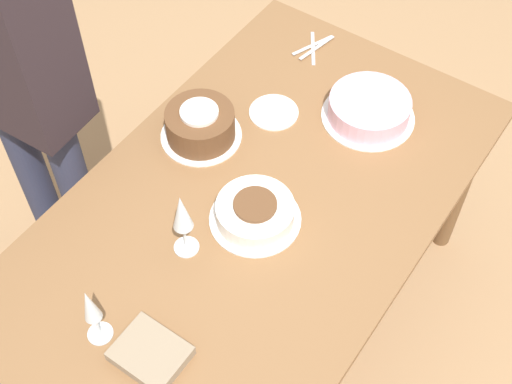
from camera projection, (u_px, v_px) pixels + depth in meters
ground_plane at (256, 322)px, 2.68m from camera, size 12.00×12.00×0.00m
dining_table at (256, 223)px, 2.16m from camera, size 1.62×0.96×0.76m
cake_center_white at (255, 212)px, 2.02m from camera, size 0.26×0.26×0.08m
cake_front_chocolate at (200, 125)px, 2.20m from camera, size 0.26×0.26×0.11m
cake_back_decorated at (369, 109)px, 2.26m from camera, size 0.30×0.30×0.08m
wine_glass_near at (90, 308)px, 1.71m from camera, size 0.07×0.07×0.22m
wine_glass_far at (182, 215)px, 1.86m from camera, size 0.07×0.07×0.23m
dessert_plate_left at (274, 112)px, 2.29m from camera, size 0.16×0.16×0.01m
fork_pile at (314, 47)px, 2.48m from camera, size 0.17×0.10×0.01m
napkin_stack at (150, 354)px, 1.77m from camera, size 0.14×0.18×0.03m
person_cutting at (9, 59)px, 2.05m from camera, size 0.24×0.41×1.70m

